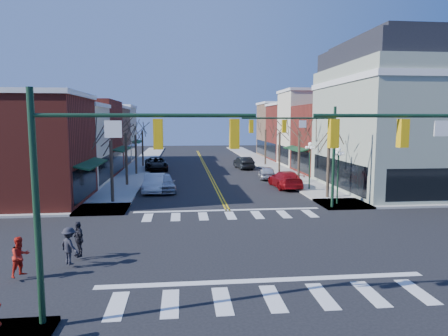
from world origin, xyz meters
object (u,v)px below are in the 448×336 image
object	(u,v)px
victorian_corner	(403,116)
lamppost_midblock	(310,157)
car_right_near	(285,179)
car_right_far	(244,163)
lamppost_corner	(338,166)
pedestrian_red_b	(20,256)
car_right_mid	(267,173)
pedestrian_dark_a	(78,239)
car_left_far	(156,164)
pedestrian_dark_b	(69,246)
car_left_mid	(154,183)
car_left_near	(163,183)

from	to	relation	value
victorian_corner	lamppost_midblock	world-z (taller)	victorian_corner
car_right_near	car_right_far	world-z (taller)	car_right_near
lamppost_corner	victorian_corner	bearing A→B (deg)	35.86
pedestrian_red_b	car_right_mid	bearing A→B (deg)	2.87
car_right_far	car_right_mid	bearing A→B (deg)	89.88
lamppost_corner	lamppost_midblock	bearing A→B (deg)	90.00
car_right_near	pedestrian_dark_a	xyz separation A→B (m)	(-14.22, -17.87, 0.16)
car_left_far	pedestrian_red_b	bearing A→B (deg)	-100.55
car_right_near	pedestrian_dark_b	bearing A→B (deg)	50.87
car_left_mid	car_right_far	xyz separation A→B (m)	(10.38, 15.83, -0.01)
car_right_near	pedestrian_dark_b	world-z (taller)	pedestrian_dark_b
lamppost_corner	car_right_near	bearing A→B (deg)	102.65
car_left_near	car_right_mid	distance (m)	12.54
pedestrian_dark_a	car_right_near	bearing A→B (deg)	107.09
lamppost_midblock	pedestrian_dark_b	size ratio (longest dim) A/B	2.69
pedestrian_dark_b	pedestrian_dark_a	bearing A→B (deg)	-56.66
lamppost_midblock	car_left_near	xyz separation A→B (m)	(-13.00, 0.65, -2.16)
pedestrian_dark_b	lamppost_corner	bearing A→B (deg)	-105.39
car_left_near	car_right_near	size ratio (longest dim) A/B	0.87
car_right_far	pedestrian_dark_a	world-z (taller)	pedestrian_dark_a
car_right_near	car_right_mid	xyz separation A→B (m)	(-0.52, 5.70, -0.10)
lamppost_corner	pedestrian_dark_a	bearing A→B (deg)	-148.41
car_left_far	car_right_far	xyz separation A→B (m)	(11.20, 0.47, -0.05)
car_right_near	car_left_mid	bearing A→B (deg)	2.26
car_left_far	car_right_near	size ratio (longest dim) A/B	1.10
car_right_far	pedestrian_dark_b	xyz separation A→B (m)	(-12.75, -33.83, 0.17)
car_left_near	car_left_mid	bearing A→B (deg)	172.82
car_right_far	victorian_corner	bearing A→B (deg)	117.80
victorian_corner	car_right_near	xyz separation A→B (m)	(-10.10, 2.02, -5.87)
car_left_far	pedestrian_dark_b	world-z (taller)	pedestrian_dark_b
car_left_near	pedestrian_dark_b	bearing A→B (deg)	-106.89
lamppost_corner	car_left_near	size ratio (longest dim) A/B	0.92
victorian_corner	car_left_far	xyz separation A→B (m)	(-22.90, 16.52, -5.83)
car_right_far	pedestrian_red_b	distance (m)	37.80
car_right_near	lamppost_midblock	bearing A→B (deg)	137.94
car_right_near	pedestrian_dark_a	bearing A→B (deg)	49.61
lamppost_midblock	car_left_mid	xyz separation A→B (m)	(-13.78, 0.65, -2.18)
lamppost_corner	car_left_mid	xyz separation A→B (m)	(-13.78, 7.15, -2.18)
victorian_corner	lamppost_corner	size ratio (longest dim) A/B	3.29
victorian_corner	car_right_far	size ratio (longest dim) A/B	3.01
car_left_far	car_right_far	bearing A→B (deg)	-3.03
victorian_corner	pedestrian_dark_b	bearing A→B (deg)	-145.42
victorian_corner	car_left_near	world-z (taller)	victorian_corner
car_right_mid	lamppost_corner	bearing A→B (deg)	107.05
lamppost_corner	pedestrian_red_b	size ratio (longest dim) A/B	2.72
car_left_near	car_left_mid	xyz separation A→B (m)	(-0.78, 0.00, -0.02)
lamppost_midblock	pedestrian_dark_a	world-z (taller)	lamppost_midblock
pedestrian_dark_a	pedestrian_red_b	bearing A→B (deg)	-72.36
victorian_corner	car_right_mid	bearing A→B (deg)	143.98
lamppost_midblock	pedestrian_red_b	size ratio (longest dim) A/B	2.72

